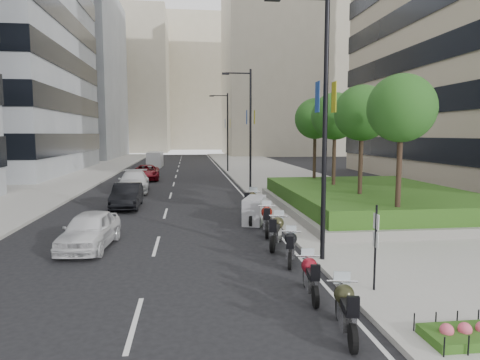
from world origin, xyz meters
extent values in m
plane|color=black|center=(0.00, 0.00, 0.00)|extent=(160.00, 160.00, 0.00)
cube|color=#9E9B93|center=(9.00, 30.00, 0.07)|extent=(10.00, 100.00, 0.15)
cube|color=#9E9B93|center=(-12.00, 30.00, 0.07)|extent=(8.00, 100.00, 0.15)
cube|color=silver|center=(3.70, 30.00, 0.01)|extent=(0.12, 100.00, 0.01)
cube|color=silver|center=(-1.50, 30.00, 0.01)|extent=(0.12, 100.00, 0.01)
cube|color=gray|center=(-24.00, 70.00, 15.00)|extent=(22.00, 26.00, 30.00)
cube|color=#B7AD93|center=(22.00, 80.00, 18.00)|extent=(28.00, 24.00, 36.00)
cube|color=#B7AD93|center=(-18.00, 100.00, 17.00)|extent=(26.00, 24.00, 34.00)
cube|color=#B7AD93|center=(2.00, 120.00, 19.00)|extent=(30.00, 24.00, 38.00)
cube|color=gray|center=(10.00, 10.00, 0.35)|extent=(10.00, 14.00, 0.40)
cube|color=#254F16|center=(10.00, 10.00, 0.95)|extent=(9.40, 13.40, 0.80)
cube|color=#254F16|center=(5.60, -5.00, 0.25)|extent=(2.00, 1.00, 0.20)
cylinder|color=#332319|center=(8.50, 4.00, 2.55)|extent=(0.22, 0.22, 4.00)
sphere|color=#1D4B17|center=(8.50, 4.00, 5.45)|extent=(2.80, 2.80, 2.80)
cylinder|color=#332319|center=(8.50, 8.00, 2.55)|extent=(0.22, 0.22, 4.00)
sphere|color=#1D4B17|center=(8.50, 8.00, 5.45)|extent=(2.80, 2.80, 2.80)
cylinder|color=#332319|center=(8.50, 12.00, 2.55)|extent=(0.22, 0.22, 4.00)
sphere|color=#1D4B17|center=(8.50, 12.00, 5.45)|extent=(2.80, 2.80, 2.80)
cylinder|color=#332319|center=(8.50, 16.00, 2.55)|extent=(0.22, 0.22, 4.00)
sphere|color=#1D4B17|center=(8.50, 16.00, 5.45)|extent=(2.80, 2.80, 2.80)
cylinder|color=black|center=(4.30, 1.00, 4.50)|extent=(0.16, 0.16, 9.00)
cube|color=gold|center=(4.58, 1.00, 5.60)|extent=(0.02, 0.45, 1.00)
cube|color=navy|center=(4.02, 1.00, 5.60)|extent=(0.02, 0.45, 1.00)
cylinder|color=black|center=(4.30, 18.00, 4.50)|extent=(0.16, 0.16, 9.00)
cylinder|color=black|center=(3.40, 18.00, 8.70)|extent=(1.80, 0.10, 0.10)
cube|color=black|center=(2.50, 18.00, 8.65)|extent=(0.50, 0.22, 0.14)
cube|color=gold|center=(4.58, 18.00, 5.60)|extent=(0.02, 0.45, 1.00)
cube|color=navy|center=(4.02, 18.00, 5.60)|extent=(0.02, 0.45, 1.00)
cylinder|color=black|center=(4.30, 36.00, 4.50)|extent=(0.16, 0.16, 9.00)
cylinder|color=black|center=(3.40, 36.00, 8.70)|extent=(1.80, 0.10, 0.10)
cube|color=black|center=(2.50, 36.00, 8.65)|extent=(0.50, 0.22, 0.14)
cube|color=gold|center=(4.58, 36.00, 5.60)|extent=(0.02, 0.45, 1.00)
cube|color=navy|center=(4.02, 36.00, 5.60)|extent=(0.02, 0.45, 1.00)
cylinder|color=black|center=(4.80, -2.00, 1.25)|extent=(0.06, 0.06, 2.50)
cube|color=silver|center=(4.80, -2.00, 2.05)|extent=(0.02, 0.32, 0.42)
cube|color=silver|center=(4.80, -2.00, 1.55)|extent=(0.02, 0.32, 0.42)
cylinder|color=black|center=(3.04, -4.92, 0.30)|extent=(0.22, 0.60, 0.59)
cylinder|color=black|center=(3.31, -3.41, 0.30)|extent=(0.22, 0.60, 0.59)
cube|color=silver|center=(3.17, -4.21, 0.46)|extent=(0.43, 0.85, 0.40)
sphere|color=#282816|center=(3.22, -3.90, 0.82)|extent=(0.46, 0.46, 0.46)
cube|color=black|center=(3.12, -4.49, 0.77)|extent=(0.39, 0.75, 0.15)
cylinder|color=silver|center=(3.27, -3.64, 1.03)|extent=(0.71, 0.17, 0.05)
cylinder|color=black|center=(2.96, -2.63, 0.28)|extent=(0.17, 0.58, 0.57)
cylinder|color=black|center=(3.12, -1.18, 0.28)|extent=(0.17, 0.58, 0.57)
cube|color=silver|center=(3.04, -1.95, 0.44)|extent=(0.36, 0.81, 0.39)
sphere|color=maroon|center=(3.07, -1.65, 0.79)|extent=(0.44, 0.44, 0.44)
cube|color=black|center=(3.00, -2.22, 0.73)|extent=(0.33, 0.71, 0.15)
cylinder|color=silver|center=(3.10, -1.40, 0.99)|extent=(0.68, 0.12, 0.05)
cylinder|color=black|center=(3.04, 0.46, 0.28)|extent=(0.26, 0.57, 0.57)
cylinder|color=black|center=(3.42, 1.86, 0.28)|extent=(0.26, 0.57, 0.57)
cube|color=silver|center=(3.22, 1.12, 0.44)|extent=(0.47, 0.82, 0.38)
sphere|color=black|center=(3.30, 1.41, 0.78)|extent=(0.44, 0.44, 0.44)
cube|color=black|center=(3.14, 0.85, 0.73)|extent=(0.43, 0.73, 0.15)
cylinder|color=silver|center=(3.36, 1.64, 0.99)|extent=(0.66, 0.22, 0.05)
cylinder|color=black|center=(2.87, 2.49, 0.32)|extent=(0.35, 0.64, 0.64)
cylinder|color=black|center=(3.47, 4.04, 0.32)|extent=(0.35, 0.64, 0.64)
cube|color=silver|center=(3.15, 3.22, 0.50)|extent=(0.61, 0.93, 0.44)
sphere|color=#2E2D19|center=(3.28, 3.53, 0.89)|extent=(0.50, 0.50, 0.50)
cube|color=black|center=(3.04, 2.93, 0.83)|extent=(0.55, 0.83, 0.17)
cylinder|color=silver|center=(3.38, 3.80, 1.12)|extent=(0.73, 0.33, 0.05)
cylinder|color=black|center=(3.06, 4.67, 0.33)|extent=(0.24, 0.67, 0.66)
cylinder|color=black|center=(3.35, 6.34, 0.33)|extent=(0.24, 0.67, 0.66)
cube|color=silver|center=(3.20, 5.45, 0.51)|extent=(0.47, 0.95, 0.45)
sphere|color=maroon|center=(3.26, 5.80, 0.91)|extent=(0.51, 0.51, 0.51)
cube|color=black|center=(3.14, 5.14, 0.85)|extent=(0.43, 0.84, 0.17)
cylinder|color=silver|center=(3.31, 6.08, 1.15)|extent=(0.78, 0.19, 0.05)
cylinder|color=black|center=(2.75, 6.95, 0.31)|extent=(0.32, 0.63, 0.63)
cylinder|color=black|center=(3.26, 8.49, 0.31)|extent=(0.32, 0.63, 0.63)
cube|color=gray|center=(3.01, 7.72, 0.66)|extent=(1.50, 2.29, 1.27)
cylinder|color=black|center=(2.82, 9.16, 0.35)|extent=(0.38, 0.69, 0.69)
cylinder|color=black|center=(3.48, 10.82, 0.35)|extent=(0.38, 0.69, 0.69)
cube|color=silver|center=(3.13, 9.94, 0.53)|extent=(0.66, 1.00, 0.47)
sphere|color=#2D2819|center=(3.26, 10.28, 0.96)|extent=(0.53, 0.53, 0.53)
cube|color=black|center=(3.00, 9.63, 0.89)|extent=(0.60, 0.89, 0.18)
cylinder|color=silver|center=(3.37, 10.56, 1.20)|extent=(0.79, 0.36, 0.06)
imported|color=white|center=(-4.02, 3.97, 0.71)|extent=(2.00, 4.29, 1.42)
imported|color=black|center=(-3.86, 13.11, 0.73)|extent=(1.61, 4.45, 1.46)
imported|color=silver|center=(-4.34, 20.27, 0.79)|extent=(2.57, 5.58, 1.58)
imported|color=maroon|center=(-4.23, 28.80, 0.73)|extent=(2.66, 5.33, 1.45)
cube|color=silver|center=(-4.61, 45.24, 1.01)|extent=(1.96, 4.85, 2.01)
cube|color=silver|center=(-4.61, 43.42, 0.53)|extent=(1.86, 1.20, 1.06)
cylinder|color=black|center=(-5.37, 43.51, 0.34)|extent=(0.24, 0.67, 0.67)
cylinder|color=black|center=(-3.84, 43.51, 0.34)|extent=(0.24, 0.67, 0.67)
cylinder|color=black|center=(-5.37, 46.78, 0.34)|extent=(0.24, 0.67, 0.67)
cylinder|color=black|center=(-3.84, 46.78, 0.34)|extent=(0.24, 0.67, 0.67)
camera|label=1|loc=(-0.21, -12.78, 4.39)|focal=32.00mm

